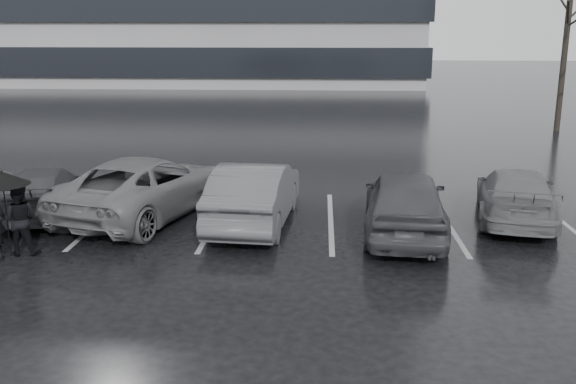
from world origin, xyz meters
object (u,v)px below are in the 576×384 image
(car_west_a, at_px, (255,193))
(car_west_b, at_px, (145,186))
(car_main, at_px, (405,202))
(car_east, at_px, (516,195))
(tree_north, at_px, (567,34))
(car_west_c, at_px, (45,191))
(pedestrian_right, at_px, (19,219))

(car_west_a, relative_size, car_west_b, 0.85)
(car_main, height_order, car_west_a, car_main)
(car_east, bearing_deg, car_west_b, 12.89)
(car_east, height_order, tree_north, tree_north)
(car_west_a, height_order, car_east, car_west_a)
(tree_north, bearing_deg, car_west_b, -136.44)
(car_main, height_order, car_west_c, car_main)
(car_west_b, bearing_deg, pedestrian_right, 75.16)
(tree_north, bearing_deg, car_west_c, -140.84)
(car_west_b, distance_m, pedestrian_right, 3.44)
(car_west_c, bearing_deg, car_west_b, 170.95)
(car_main, height_order, pedestrian_right, car_main)
(car_main, xyz_separation_m, pedestrian_right, (-8.06, -1.71, -0.01))
(car_west_a, relative_size, car_east, 1.05)
(pedestrian_right, distance_m, tree_north, 24.28)
(car_main, xyz_separation_m, tree_north, (8.76, 15.45, 3.49))
(car_east, height_order, pedestrian_right, pedestrian_right)
(car_main, distance_m, car_west_a, 3.51)
(car_main, bearing_deg, tree_north, -114.65)
(car_west_b, xyz_separation_m, tree_north, (14.99, 14.25, 3.50))
(car_west_b, relative_size, car_west_c, 1.31)
(car_east, xyz_separation_m, pedestrian_right, (-10.89, -3.01, 0.11))
(car_west_a, height_order, car_west_c, car_west_a)
(car_west_c, bearing_deg, tree_north, -150.54)
(car_west_a, distance_m, tree_north, 19.52)
(car_west_b, distance_m, car_west_c, 2.55)
(tree_north, bearing_deg, car_west_a, -129.48)
(car_west_c, distance_m, tree_north, 22.91)
(car_west_c, xyz_separation_m, pedestrian_right, (0.72, -2.88, 0.15))
(car_west_a, bearing_deg, tree_north, -124.82)
(car_west_c, height_order, tree_north, tree_north)
(pedestrian_right, bearing_deg, car_west_b, -128.02)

